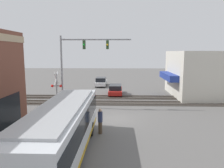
{
  "coord_description": "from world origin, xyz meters",
  "views": [
    {
      "loc": [
        -18.54,
        -0.31,
        5.84
      ],
      "look_at": [
        4.49,
        0.45,
        2.45
      ],
      "focal_mm": 35.0,
      "sensor_mm": 36.0,
      "label": 1
    }
  ],
  "objects_px": {
    "pedestrian_near_bus": "(100,121)",
    "parked_car_white": "(101,82)",
    "city_bus": "(62,129)",
    "parked_car_red": "(115,90)",
    "crossing_signal": "(57,86)"
  },
  "relations": [
    {
      "from": "parked_car_red",
      "to": "city_bus",
      "type": "bearing_deg",
      "value": 171.9
    },
    {
      "from": "city_bus",
      "to": "pedestrian_near_bus",
      "type": "relative_size",
      "value": 5.89
    },
    {
      "from": "parked_car_white",
      "to": "pedestrian_near_bus",
      "type": "bearing_deg",
      "value": -175.44
    },
    {
      "from": "crossing_signal",
      "to": "parked_car_white",
      "type": "relative_size",
      "value": 0.8
    },
    {
      "from": "city_bus",
      "to": "pedestrian_near_bus",
      "type": "distance_m",
      "value": 4.14
    },
    {
      "from": "city_bus",
      "to": "parked_car_red",
      "type": "relative_size",
      "value": 2.27
    },
    {
      "from": "city_bus",
      "to": "parked_car_red",
      "type": "bearing_deg",
      "value": -8.1
    },
    {
      "from": "crossing_signal",
      "to": "parked_car_red",
      "type": "bearing_deg",
      "value": -40.3
    },
    {
      "from": "parked_car_red",
      "to": "crossing_signal",
      "type": "bearing_deg",
      "value": 139.7
    },
    {
      "from": "parked_car_red",
      "to": "parked_car_white",
      "type": "xyz_separation_m",
      "value": [
        7.57,
        2.6,
        0.05
      ]
    },
    {
      "from": "pedestrian_near_bus",
      "to": "parked_car_white",
      "type": "bearing_deg",
      "value": 4.56
    },
    {
      "from": "city_bus",
      "to": "parked_car_red",
      "type": "distance_m",
      "value": 18.48
    },
    {
      "from": "city_bus",
      "to": "parked_car_white",
      "type": "relative_size",
      "value": 2.3
    },
    {
      "from": "crossing_signal",
      "to": "parked_car_red",
      "type": "distance_m",
      "value": 9.53
    },
    {
      "from": "city_bus",
      "to": "crossing_signal",
      "type": "relative_size",
      "value": 2.87
    }
  ]
}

